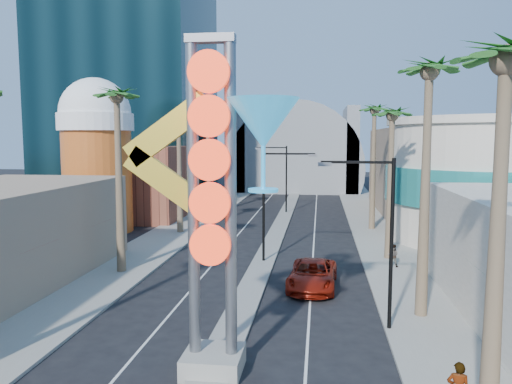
# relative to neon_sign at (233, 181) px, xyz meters

# --- Properties ---
(sidewalk_west) EXTENTS (5.00, 100.00, 0.15)m
(sidewalk_west) POSITION_rel_neon_sign_xyz_m (-10.32, 32.04, -7.23)
(sidewalk_west) COLOR gray
(sidewalk_west) RESTS_ON ground
(sidewalk_east) EXTENTS (5.00, 100.00, 0.15)m
(sidewalk_east) POSITION_rel_neon_sign_xyz_m (8.68, 32.04, -7.23)
(sidewalk_east) COLOR gray
(sidewalk_east) RESTS_ON ground
(median) EXTENTS (1.60, 84.00, 0.15)m
(median) POSITION_rel_neon_sign_xyz_m (-0.82, 35.04, -7.23)
(median) COLOR gray
(median) RESTS_ON ground
(hotel_tower) EXTENTS (20.00, 20.00, 50.00)m
(hotel_tower) POSITION_rel_neon_sign_xyz_m (-22.82, 49.04, 17.69)
(hotel_tower) COLOR black
(hotel_tower) RESTS_ON ground
(brick_filler_west) EXTENTS (10.00, 10.00, 8.00)m
(brick_filler_west) POSITION_rel_neon_sign_xyz_m (-16.82, 35.04, -3.31)
(brick_filler_west) COLOR brown
(brick_filler_west) RESTS_ON ground
(filler_east) EXTENTS (10.00, 20.00, 10.00)m
(filler_east) POSITION_rel_neon_sign_xyz_m (15.18, 45.04, -2.31)
(filler_east) COLOR #A18067
(filler_east) RESTS_ON ground
(beer_mug) EXTENTS (7.00, 7.00, 14.50)m
(beer_mug) POSITION_rel_neon_sign_xyz_m (-17.82, 27.04, 0.54)
(beer_mug) COLOR #C44E1A
(beer_mug) RESTS_ON ground
(turquoise_building) EXTENTS (16.60, 16.60, 10.60)m
(turquoise_building) POSITION_rel_neon_sign_xyz_m (17.18, 27.04, -2.06)
(turquoise_building) COLOR #C0B6A2
(turquoise_building) RESTS_ON ground
(canopy) EXTENTS (22.00, 16.00, 22.00)m
(canopy) POSITION_rel_neon_sign_xyz_m (-0.82, 69.04, -3.00)
(canopy) COLOR slate
(canopy) RESTS_ON ground
(neon_sign) EXTENTS (6.53, 2.60, 12.55)m
(neon_sign) POSITION_rel_neon_sign_xyz_m (0.00, 0.00, 0.00)
(neon_sign) COLOR gray
(neon_sign) RESTS_ON ground
(streetlight_0) EXTENTS (3.79, 0.25, 8.00)m
(streetlight_0) POSITION_rel_neon_sign_xyz_m (-0.27, 17.04, -2.43)
(streetlight_0) COLOR black
(streetlight_0) RESTS_ON ground
(streetlight_1) EXTENTS (3.79, 0.25, 8.00)m
(streetlight_1) POSITION_rel_neon_sign_xyz_m (-1.36, 41.04, -2.43)
(streetlight_1) COLOR black
(streetlight_1) RESTS_ON ground
(streetlight_2) EXTENTS (3.45, 0.25, 8.00)m
(streetlight_2) POSITION_rel_neon_sign_xyz_m (5.91, 5.04, -2.47)
(streetlight_2) COLOR black
(streetlight_2) RESTS_ON ground
(palm_1) EXTENTS (2.40, 2.40, 12.70)m
(palm_1) POSITION_rel_neon_sign_xyz_m (-9.82, 13.04, 3.52)
(palm_1) COLOR brown
(palm_1) RESTS_ON ground
(palm_2) EXTENTS (2.40, 2.40, 11.20)m
(palm_2) POSITION_rel_neon_sign_xyz_m (-9.82, 27.04, 2.17)
(palm_2) COLOR brown
(palm_2) RESTS_ON ground
(palm_3) EXTENTS (2.40, 2.40, 11.20)m
(palm_3) POSITION_rel_neon_sign_xyz_m (-9.82, 39.04, 2.17)
(palm_3) COLOR brown
(palm_3) RESTS_ON ground
(palm_4) EXTENTS (2.40, 2.40, 12.20)m
(palm_4) POSITION_rel_neon_sign_xyz_m (8.18, -2.96, 3.07)
(palm_4) COLOR brown
(palm_4) RESTS_ON ground
(palm_5) EXTENTS (2.40, 2.40, 13.20)m
(palm_5) POSITION_rel_neon_sign_xyz_m (8.18, 7.04, 3.96)
(palm_5) COLOR brown
(palm_5) RESTS_ON ground
(palm_6) EXTENTS (2.40, 2.40, 11.70)m
(palm_6) POSITION_rel_neon_sign_xyz_m (8.18, 19.04, 2.62)
(palm_6) COLOR brown
(palm_6) RESTS_ON ground
(palm_7) EXTENTS (2.40, 2.40, 12.70)m
(palm_7) POSITION_rel_neon_sign_xyz_m (8.18, 31.04, 3.52)
(palm_7) COLOR brown
(palm_7) RESTS_ON ground
(red_pickup) EXTENTS (3.07, 6.02, 1.63)m
(red_pickup) POSITION_rel_neon_sign_xyz_m (2.76, 11.26, -6.49)
(red_pickup) COLOR maroon
(red_pickup) RESTS_ON ground
(pedestrian_b) EXTENTS (0.87, 0.75, 1.54)m
(pedestrian_b) POSITION_rel_neon_sign_xyz_m (8.16, 16.49, -6.39)
(pedestrian_b) COLOR gray
(pedestrian_b) RESTS_ON sidewalk_east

